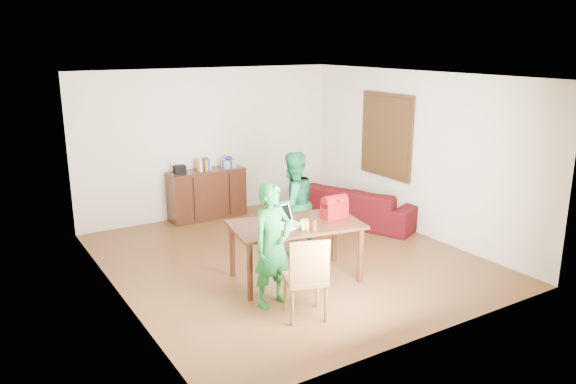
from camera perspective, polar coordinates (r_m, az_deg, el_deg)
room at (r=8.20m, az=-0.36°, el=2.05°), size 5.20×5.70×2.90m
table at (r=7.54m, az=0.80°, el=-3.94°), size 1.86×1.26×0.80m
chair at (r=6.68m, az=1.78°, el=-10.30°), size 0.58×0.57×1.02m
person_near at (r=6.82m, az=-1.60°, el=-5.40°), size 0.63×0.47×1.55m
person_far at (r=8.42m, az=0.47°, el=-1.22°), size 0.81×0.66×1.59m
laptop at (r=7.36m, az=0.12°, el=-3.20°), size 0.40×0.32×0.25m
bananas at (r=7.22m, az=1.71°, el=-3.70°), size 0.18×0.13×0.06m
bottle at (r=7.21m, az=2.67°, el=-3.31°), size 0.06×0.06×0.16m
red_bag at (r=7.73m, az=4.74°, el=-1.72°), size 0.35×0.21×0.25m
sofa at (r=10.11m, az=6.90°, el=-1.26°), size 1.74×2.42×0.66m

